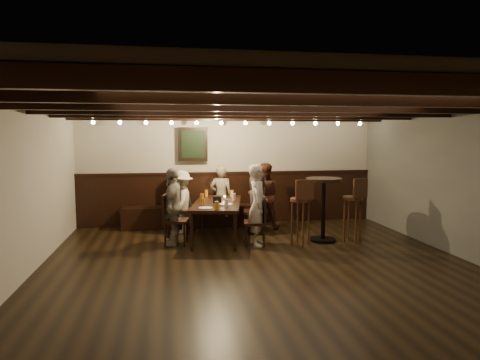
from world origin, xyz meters
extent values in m
plane|color=black|center=(0.00, 0.00, 0.00)|extent=(7.00, 7.00, 0.00)
plane|color=black|center=(0.00, 0.00, 2.40)|extent=(7.00, 7.00, 0.00)
plane|color=beige|center=(0.00, 3.50, 1.20)|extent=(6.50, 0.00, 6.50)
plane|color=#535351|center=(3.25, 0.00, 1.20)|extent=(0.00, 7.00, 7.00)
plane|color=beige|center=(-3.25, 0.00, 1.20)|extent=(0.00, 7.00, 7.00)
cube|color=black|center=(0.00, 3.46, 0.55)|extent=(6.50, 0.08, 1.10)
cube|color=black|center=(-0.80, 3.20, 0.23)|extent=(3.00, 0.45, 0.45)
cube|color=black|center=(-0.80, 3.40, 1.75)|extent=(0.62, 0.12, 0.72)
cube|color=black|center=(-0.80, 3.33, 1.75)|extent=(0.50, 0.02, 0.58)
cube|color=black|center=(0.00, -2.90, 2.31)|extent=(6.50, 0.10, 0.16)
cube|color=black|center=(0.00, -1.74, 2.31)|extent=(6.50, 0.10, 0.16)
cube|color=black|center=(0.00, -0.58, 2.31)|extent=(6.50, 0.10, 0.16)
cube|color=black|center=(0.00, 0.58, 2.31)|extent=(6.50, 0.10, 0.16)
cube|color=black|center=(0.00, 1.74, 2.31)|extent=(6.50, 0.10, 0.16)
cube|color=black|center=(0.00, 2.90, 2.31)|extent=(6.50, 0.10, 0.16)
sphere|color=#FFE099|center=(-2.75, 2.88, 2.19)|extent=(0.07, 0.07, 0.07)
sphere|color=#FFE099|center=(-1.38, 2.88, 2.19)|extent=(0.07, 0.07, 0.07)
sphere|color=#FFE099|center=(0.00, 2.88, 2.19)|extent=(0.07, 0.07, 0.07)
sphere|color=#FFE099|center=(1.38, 2.88, 2.19)|extent=(0.07, 0.07, 0.07)
sphere|color=#FFE099|center=(2.75, 2.88, 2.19)|extent=(0.07, 0.07, 0.07)
cube|color=black|center=(-0.44, 2.05, 0.67)|extent=(1.18, 1.99, 0.06)
cylinder|color=black|center=(-0.96, 1.25, 0.32)|extent=(0.06, 0.06, 0.64)
cylinder|color=black|center=(-0.63, 2.97, 0.32)|extent=(0.06, 0.06, 0.64)
cylinder|color=black|center=(-0.24, 1.12, 0.32)|extent=(0.06, 0.06, 0.64)
cylinder|color=black|center=(0.09, 2.84, 0.32)|extent=(0.06, 0.06, 0.64)
cube|color=black|center=(-1.04, 2.62, 0.46)|extent=(0.52, 0.52, 0.05)
cube|color=black|center=(-1.23, 2.66, 0.72)|extent=(0.12, 0.44, 0.48)
cube|color=black|center=(-1.21, 1.74, 0.43)|extent=(0.48, 0.48, 0.05)
cube|color=black|center=(-1.39, 1.77, 0.68)|extent=(0.12, 0.41, 0.45)
cube|color=black|center=(0.34, 2.36, 0.43)|extent=(0.49, 0.49, 0.05)
cube|color=black|center=(0.52, 2.32, 0.69)|extent=(0.12, 0.42, 0.46)
cube|color=black|center=(0.17, 1.47, 0.40)|extent=(0.45, 0.45, 0.05)
cube|color=black|center=(0.34, 1.44, 0.64)|extent=(0.11, 0.39, 0.42)
imported|color=#2B2A2D|center=(-1.15, 3.10, 0.61)|extent=(0.66, 0.50, 1.23)
imported|color=gray|center=(-0.24, 3.08, 0.65)|extent=(0.53, 0.40, 1.31)
imported|color=#50271B|center=(0.62, 2.76, 0.69)|extent=(0.75, 0.64, 1.37)
imported|color=#B2AA97|center=(-1.09, 2.63, 0.63)|extent=(0.61, 0.89, 1.26)
imported|color=gray|center=(-1.26, 1.75, 0.69)|extent=(0.48, 0.85, 1.37)
imported|color=#262528|center=(0.39, 2.35, 0.59)|extent=(0.48, 0.64, 1.19)
imported|color=#B7AD9A|center=(0.22, 1.46, 0.72)|extent=(0.44, 0.58, 1.44)
cylinder|color=#BF7219|center=(-0.58, 2.79, 0.77)|extent=(0.07, 0.07, 0.14)
cylinder|color=#BF7219|center=(-0.07, 2.64, 0.77)|extent=(0.07, 0.07, 0.14)
cylinder|color=#BF7219|center=(-0.71, 2.20, 0.77)|extent=(0.07, 0.07, 0.14)
cylinder|color=silver|center=(-0.10, 2.19, 0.77)|extent=(0.07, 0.07, 0.14)
cylinder|color=#BF7219|center=(-0.74, 1.65, 0.77)|extent=(0.07, 0.07, 0.14)
cylinder|color=silver|center=(-0.34, 1.47, 0.77)|extent=(0.07, 0.07, 0.14)
cylinder|color=#BF7219|center=(-0.54, 1.25, 0.77)|extent=(0.07, 0.07, 0.14)
cylinder|color=white|center=(-0.72, 1.39, 0.71)|extent=(0.24, 0.24, 0.01)
cylinder|color=white|center=(-0.32, 1.72, 0.71)|extent=(0.24, 0.24, 0.01)
cube|color=black|center=(-0.44, 2.00, 0.76)|extent=(0.15, 0.10, 0.12)
cylinder|color=beige|center=(-0.26, 2.32, 0.72)|extent=(0.05, 0.05, 0.05)
cylinder|color=black|center=(1.46, 1.55, 0.02)|extent=(0.48, 0.48, 0.04)
cylinder|color=black|center=(1.46, 1.55, 0.57)|extent=(0.08, 0.08, 1.10)
cylinder|color=black|center=(1.46, 1.55, 1.14)|extent=(0.66, 0.66, 0.05)
cylinder|color=#372011|center=(0.96, 1.35, 0.81)|extent=(0.37, 0.37, 0.05)
cube|color=#372011|center=(0.98, 1.18, 1.01)|extent=(0.33, 0.06, 0.35)
cylinder|color=#372011|center=(1.96, 1.40, 0.81)|extent=(0.37, 0.37, 0.05)
cube|color=#372011|center=(2.02, 1.24, 1.01)|extent=(0.32, 0.15, 0.35)
camera|label=1|loc=(-1.33, -5.81, 1.94)|focal=32.00mm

